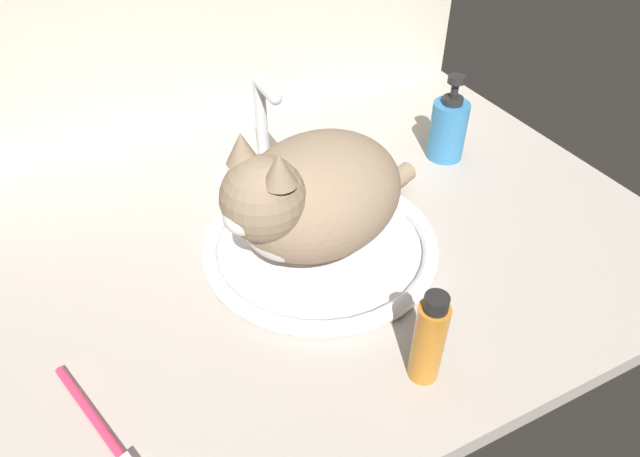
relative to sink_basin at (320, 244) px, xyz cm
name	(u,v)px	position (x,y,z in cm)	size (l,w,h in cm)	color
countertop	(300,239)	(-1.15, 4.91, -2.53)	(111.40, 79.75, 3.00)	#ADA399
backsplash_wall	(206,26)	(-1.15, 45.98, 17.99)	(111.40, 2.40, 44.03)	beige
sink_basin	(320,244)	(0.00, 0.00, 0.00)	(35.33, 35.33, 2.35)	white
faucet	(264,140)	(0.00, 21.42, 6.39)	(18.55, 10.05, 19.07)	silver
cat	(311,196)	(-1.75, -0.65, 9.88)	(36.18, 28.05, 20.55)	#8C755B
amber_bottle	(429,340)	(1.24, -25.34, 5.23)	(3.66, 3.66, 13.24)	#C67A23
soap_pump_bottle	(448,128)	(32.29, 13.16, 4.83)	(6.59, 6.59, 15.86)	teal
toothbrush	(97,422)	(-34.75, -15.24, -0.41)	(6.69, 17.67, 1.70)	#D83359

